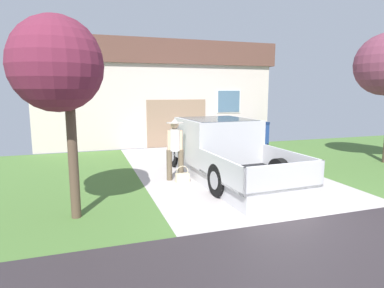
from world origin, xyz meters
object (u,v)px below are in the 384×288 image
(handbag, at_px, (182,177))
(house_with_garage, at_px, (148,93))
(pickup_truck, at_px, (220,150))
(front_yard_tree, at_px, (56,64))
(person_with_hat, at_px, (175,146))
(wheeled_trash_bin, at_px, (260,133))

(handbag, bearing_deg, house_with_garage, 85.04)
(pickup_truck, xyz_separation_m, front_yard_tree, (-4.25, -2.08, 2.25))
(person_with_hat, distance_m, front_yard_tree, 4.02)
(person_with_hat, height_order, front_yard_tree, front_yard_tree)
(handbag, height_order, front_yard_tree, front_yard_tree)
(front_yard_tree, xyz_separation_m, wheeled_trash_bin, (8.12, 6.46, -2.41))
(handbag, xyz_separation_m, house_with_garage, (0.80, 9.18, 2.27))
(front_yard_tree, bearing_deg, pickup_truck, 26.09)
(house_with_garage, xyz_separation_m, wheeled_trash_bin, (4.36, -4.42, -1.81))
(pickup_truck, height_order, person_with_hat, person_with_hat)
(front_yard_tree, bearing_deg, house_with_garage, 70.94)
(pickup_truck, height_order, house_with_garage, house_with_garage)
(person_with_hat, distance_m, house_with_garage, 9.05)
(house_with_garage, distance_m, front_yard_tree, 11.52)
(pickup_truck, bearing_deg, person_with_hat, -179.01)
(pickup_truck, distance_m, person_with_hat, 1.43)
(house_with_garage, bearing_deg, handbag, -94.96)
(pickup_truck, relative_size, person_with_hat, 3.08)
(handbag, distance_m, house_with_garage, 9.49)
(person_with_hat, bearing_deg, front_yard_tree, -133.01)
(wheeled_trash_bin, bearing_deg, handbag, -137.32)
(house_with_garage, height_order, wheeled_trash_bin, house_with_garage)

